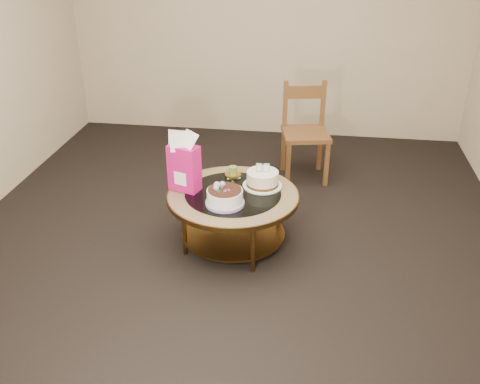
# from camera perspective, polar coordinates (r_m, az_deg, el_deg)

# --- Properties ---
(ground) EXTENTS (5.00, 5.00, 0.00)m
(ground) POSITION_cam_1_polar(r_m,az_deg,el_deg) (4.32, -0.71, -5.47)
(ground) COLOR black
(ground) RESTS_ON ground
(room_walls) EXTENTS (4.52, 5.02, 2.61)m
(room_walls) POSITION_cam_1_polar(r_m,az_deg,el_deg) (3.71, -0.86, 14.87)
(room_walls) COLOR tan
(room_walls) RESTS_ON ground
(coffee_table) EXTENTS (1.02, 1.02, 0.46)m
(coffee_table) POSITION_cam_1_polar(r_m,az_deg,el_deg) (4.13, -0.74, -1.08)
(coffee_table) COLOR brown
(coffee_table) RESTS_ON ground
(decorated_cake) EXTENTS (0.29, 0.29, 0.17)m
(decorated_cake) POSITION_cam_1_polar(r_m,az_deg,el_deg) (3.91, -1.65, -0.60)
(decorated_cake) COLOR #A188C1
(decorated_cake) RESTS_ON coffee_table
(cream_cake) EXTENTS (0.31, 0.31, 0.20)m
(cream_cake) POSITION_cam_1_polar(r_m,az_deg,el_deg) (4.17, 2.42, 1.37)
(cream_cake) COLOR white
(cream_cake) RESTS_ON coffee_table
(gift_bag) EXTENTS (0.26, 0.22, 0.47)m
(gift_bag) POSITION_cam_1_polar(r_m,az_deg,el_deg) (4.07, -6.00, 3.21)
(gift_bag) COLOR #C8125F
(gift_bag) RESTS_ON coffee_table
(pillar_candle) EXTENTS (0.14, 0.14, 0.10)m
(pillar_candle) POSITION_cam_1_polar(r_m,az_deg,el_deg) (4.34, -0.76, 2.06)
(pillar_candle) COLOR #D0C055
(pillar_candle) RESTS_ON coffee_table
(dining_chair) EXTENTS (0.51, 0.51, 0.94)m
(dining_chair) POSITION_cam_1_polar(r_m,az_deg,el_deg) (5.26, 6.97, 6.42)
(dining_chair) COLOR brown
(dining_chair) RESTS_ON ground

